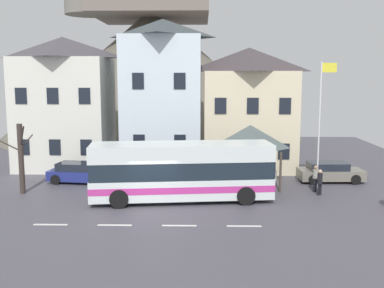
{
  "coord_description": "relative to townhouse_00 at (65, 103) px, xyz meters",
  "views": [
    {
      "loc": [
        2.57,
        -22.21,
        6.81
      ],
      "look_at": [
        1.92,
        5.44,
        2.74
      ],
      "focal_mm": 42.75,
      "sensor_mm": 36.0,
      "label": 1
    }
  ],
  "objects": [
    {
      "name": "townhouse_00",
      "position": [
        0.0,
        0.0,
        0.0
      ],
      "size": [
        6.58,
        5.37,
        9.71
      ],
      "color": "silver",
      "rests_on": "ground_plane"
    },
    {
      "name": "pedestrian_00",
      "position": [
        14.57,
        -7.19,
        -4.07
      ],
      "size": [
        0.29,
        0.36,
        1.5
      ],
      "color": "#2D2D38",
      "rests_on": "ground_plane"
    },
    {
      "name": "hilltop_castle",
      "position": [
        4.39,
        19.55,
        3.16
      ],
      "size": [
        34.22,
        34.22,
        22.94
      ],
      "color": "#5F594D",
      "rests_on": "ground_plane"
    },
    {
      "name": "pedestrian_02",
      "position": [
        17.09,
        -7.87,
        -3.97
      ],
      "size": [
        0.29,
        0.29,
        1.52
      ],
      "color": "black",
      "rests_on": "ground_plane"
    },
    {
      "name": "flagpole",
      "position": [
        17.42,
        -6.2,
        -0.43
      ],
      "size": [
        0.95,
        0.1,
        7.7
      ],
      "color": "silver",
      "rests_on": "ground_plane"
    },
    {
      "name": "public_bench",
      "position": [
        12.54,
        -3.91,
        -4.38
      ],
      "size": [
        1.54,
        0.48,
        0.87
      ],
      "color": "#33473D",
      "rests_on": "ground_plane"
    },
    {
      "name": "transit_bus",
      "position": [
        9.14,
        -9.21,
        -3.24
      ],
      "size": [
        10.16,
        3.68,
        3.2
      ],
      "rotation": [
        0.0,
        0.0,
        0.12
      ],
      "color": "silver",
      "rests_on": "ground_plane"
    },
    {
      "name": "townhouse_02",
      "position": [
        13.7,
        0.27,
        -0.39
      ],
      "size": [
        6.57,
        5.91,
        8.94
      ],
      "color": "beige",
      "rests_on": "ground_plane"
    },
    {
      "name": "townhouse_01",
      "position": [
        7.31,
        0.73,
        0.67
      ],
      "size": [
        5.67,
        6.83,
        11.06
      ],
      "color": "silver",
      "rests_on": "ground_plane"
    },
    {
      "name": "pedestrian_01",
      "position": [
        17.03,
        -7.06,
        -4.0
      ],
      "size": [
        0.32,
        0.34,
        1.6
      ],
      "color": "black",
      "rests_on": "ground_plane"
    },
    {
      "name": "parked_car_01",
      "position": [
        2.23,
        -4.96,
        -4.21
      ],
      "size": [
        4.02,
        2.21,
        1.3
      ],
      "rotation": [
        0.0,
        0.0,
        -0.13
      ],
      "color": "navy",
      "rests_on": "ground_plane"
    },
    {
      "name": "ground_plane",
      "position": [
        7.72,
        -11.65,
        -4.88
      ],
      "size": [
        40.0,
        60.0,
        0.07
      ],
      "color": "#4B4952"
    },
    {
      "name": "bare_tree_01",
      "position": [
        -0.33,
        -7.81,
        -2.7
      ],
      "size": [
        1.98,
        1.64,
        4.12
      ],
      "color": "#382D28",
      "rests_on": "ground_plane"
    },
    {
      "name": "parked_car_00",
      "position": [
        18.63,
        -4.37,
        -4.21
      ],
      "size": [
        4.19,
        2.01,
        1.29
      ],
      "rotation": [
        0.0,
        0.0,
        0.04
      ],
      "color": "slate",
      "rests_on": "ground_plane"
    },
    {
      "name": "bus_shelter",
      "position": [
        13.26,
        -5.59,
        -1.75
      ],
      "size": [
        3.6,
        3.6,
        3.85
      ],
      "color": "#473D33",
      "rests_on": "ground_plane"
    }
  ]
}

